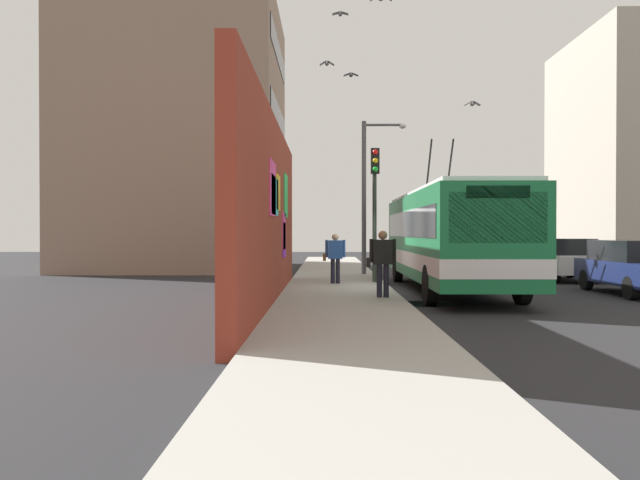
% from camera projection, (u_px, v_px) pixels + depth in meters
% --- Properties ---
extents(ground_plane, '(80.00, 80.00, 0.00)m').
position_uv_depth(ground_plane, '(390.00, 291.00, 19.87)').
color(ground_plane, '#232326').
extents(sidewalk_slab, '(48.00, 3.20, 0.15)m').
position_uv_depth(sidewalk_slab, '(338.00, 289.00, 19.88)').
color(sidewalk_slab, '#9E9B93').
rests_on(sidewalk_slab, ground_plane).
extents(graffiti_wall, '(14.48, 0.32, 4.61)m').
position_uv_depth(graffiti_wall, '(271.00, 212.00, 16.12)').
color(graffiti_wall, maroon).
rests_on(graffiti_wall, ground_plane).
extents(building_far_left, '(10.59, 9.68, 13.09)m').
position_uv_depth(building_far_left, '(182.00, 138.00, 32.34)').
color(building_far_left, gray).
rests_on(building_far_left, ground_plane).
extents(city_bus, '(11.50, 2.59, 4.85)m').
position_uv_depth(city_bus, '(448.00, 235.00, 19.86)').
color(city_bus, '#19723F').
rests_on(city_bus, ground_plane).
extents(parked_car_navy, '(4.49, 1.84, 1.58)m').
position_uv_depth(parked_car_navy, '(634.00, 266.00, 18.76)').
color(parked_car_navy, navy).
rests_on(parked_car_navy, ground_plane).
extents(parked_car_white, '(4.33, 1.85, 1.58)m').
position_uv_depth(parked_car_white, '(563.00, 258.00, 24.45)').
color(parked_car_white, white).
rests_on(parked_car_white, ground_plane).
extents(parked_car_black, '(4.33, 1.92, 1.58)m').
position_uv_depth(parked_car_black, '(518.00, 253.00, 30.09)').
color(parked_car_black, black).
rests_on(parked_car_black, ground_plane).
extents(pedestrian_midblock, '(0.22, 0.73, 1.62)m').
position_uv_depth(pedestrian_midblock, '(335.00, 254.00, 21.03)').
color(pedestrian_midblock, '#1E1E2D').
rests_on(pedestrian_midblock, sidewalk_slab).
extents(pedestrian_at_curb, '(0.23, 0.76, 1.70)m').
position_uv_depth(pedestrian_at_curb, '(382.00, 258.00, 16.49)').
color(pedestrian_at_curb, '#1E1E2D').
rests_on(pedestrian_at_curb, sidewalk_slab).
extents(traffic_light, '(0.49, 0.28, 4.47)m').
position_uv_depth(traffic_light, '(375.00, 192.00, 21.42)').
color(traffic_light, '#2D382D').
rests_on(traffic_light, sidewalk_slab).
extents(street_lamp, '(0.44, 1.78, 6.11)m').
position_uv_depth(street_lamp, '(369.00, 186.00, 25.83)').
color(street_lamp, '#4C4C51').
rests_on(street_lamp, sidewalk_slab).
extents(flying_pigeons, '(8.91, 5.46, 3.26)m').
position_uv_depth(flying_pigeons, '(373.00, 55.00, 21.26)').
color(flying_pigeons, slate).
extents(curbside_puddle, '(1.48, 1.48, 0.00)m').
position_uv_depth(curbside_puddle, '(427.00, 304.00, 16.35)').
color(curbside_puddle, black).
rests_on(curbside_puddle, ground_plane).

